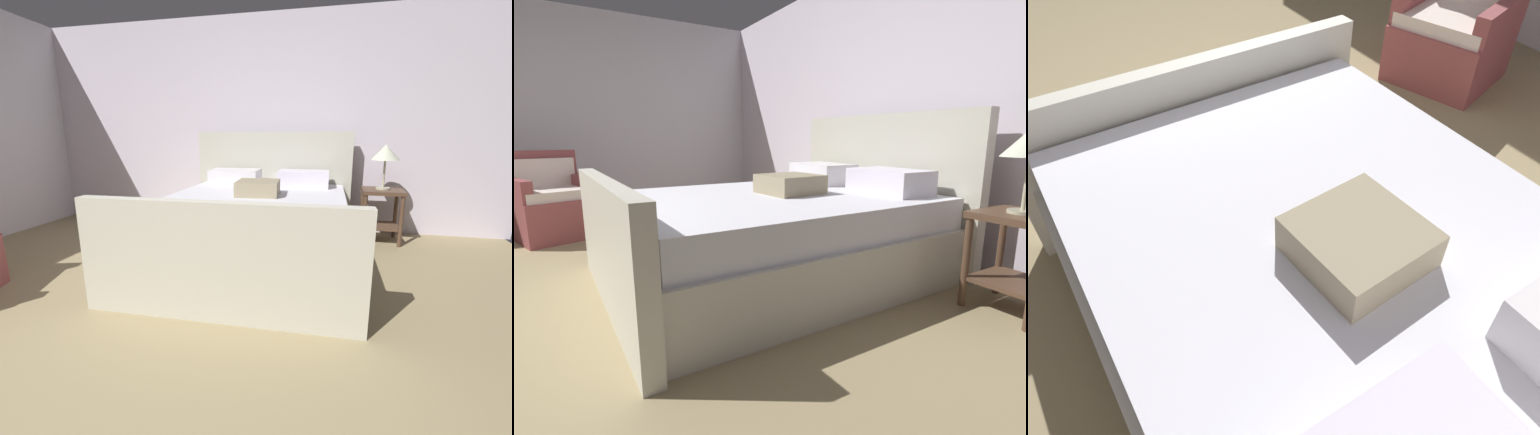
% 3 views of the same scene
% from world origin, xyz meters
% --- Properties ---
extents(ground_plane, '(5.86, 6.66, 0.02)m').
position_xyz_m(ground_plane, '(0.00, 0.00, -0.01)').
color(ground_plane, '#9B8961').
extents(bed, '(1.91, 2.38, 1.23)m').
position_xyz_m(bed, '(0.21, 2.06, 0.35)').
color(bed, beige).
rests_on(bed, ground).
extents(armchair, '(0.91, 0.91, 0.90)m').
position_xyz_m(armchair, '(-1.95, 0.61, 0.35)').
color(armchair, '#8F4546').
rests_on(armchair, ground).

